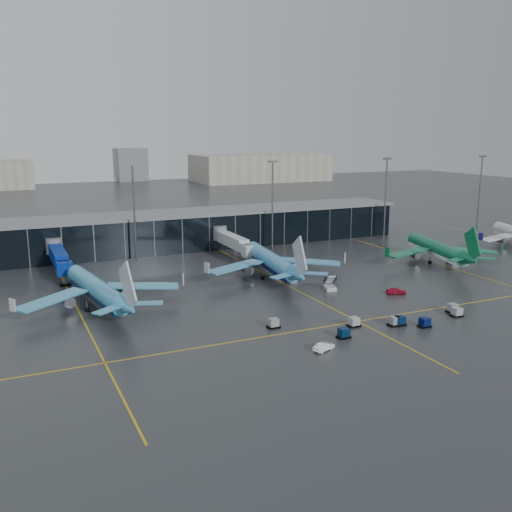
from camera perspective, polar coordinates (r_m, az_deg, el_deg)
name	(u,v)px	position (r m, az deg, el deg)	size (l,w,h in m)	color
ground	(271,306)	(112.71, 1.54, -5.00)	(600.00, 600.00, 0.00)	#282B2D
terminal_pier	(177,230)	(167.80, -7.88, 2.59)	(142.00, 17.00, 10.70)	black
jet_bridges	(59,257)	(142.92, -19.11, -0.06)	(94.00, 27.50, 7.20)	#595B60
flood_masts	(207,205)	(156.84, -4.93, 5.08)	(203.00, 0.50, 25.50)	#595B60
distant_hangars	(156,170)	(380.04, -9.94, 8.47)	(260.00, 71.00, 22.00)	#B2AD99
taxi_lines	(291,287)	(126.16, 3.48, -3.11)	(220.00, 120.00, 0.02)	gold
airliner_arkefly	(96,278)	(114.61, -15.71, -2.09)	(33.92, 38.64, 11.87)	#3EA1CB
airliner_klm_near	(271,251)	(133.45, 1.52, 0.46)	(34.76, 39.59, 12.17)	#3E97CD
airliner_aer_lingus	(437,241)	(155.98, 17.65, 1.49)	(32.72, 37.27, 11.45)	#0C6A42
baggage_carts	(389,321)	(104.51, 13.14, -6.31)	(36.92, 12.34, 1.70)	black
mobile_airstair	(330,286)	(124.60, 7.41, -3.03)	(3.00, 3.68, 3.45)	silver
service_van_red	(396,291)	(123.88, 13.83, -3.41)	(1.67, 4.14, 1.41)	#B00D2B
service_van_white	(324,347)	(91.04, 6.80, -8.98)	(1.37, 3.94, 1.30)	white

